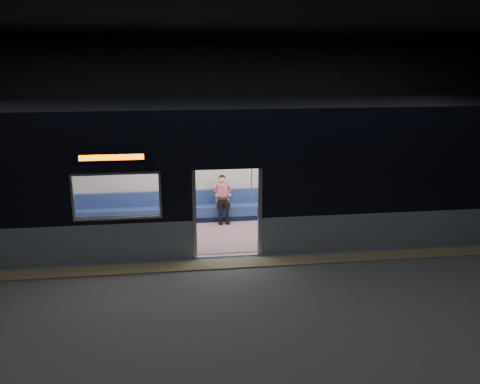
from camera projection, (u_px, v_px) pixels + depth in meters
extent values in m
cube|color=#47494C|center=(233.00, 275.00, 10.66)|extent=(24.00, 14.00, 0.01)
cube|color=black|center=(232.00, 26.00, 9.34)|extent=(24.00, 14.00, 0.04)
cube|color=black|center=(208.00, 116.00, 16.67)|extent=(24.00, 0.04, 5.00)
cube|color=black|center=(359.00, 368.00, 3.32)|extent=(24.00, 0.04, 5.00)
cube|color=#8C7F59|center=(230.00, 264.00, 11.18)|extent=(22.80, 0.50, 0.03)
cube|color=gray|center=(4.00, 248.00, 10.93)|extent=(8.30, 0.12, 0.90)
cube|color=gray|center=(428.00, 228.00, 12.17)|extent=(8.30, 0.12, 0.90)
cube|color=black|center=(435.00, 163.00, 11.75)|extent=(8.30, 0.12, 2.30)
cube|color=black|center=(227.00, 143.00, 10.98)|extent=(1.40, 0.12, 1.15)
cube|color=#B7BABC|center=(194.00, 215.00, 11.30)|extent=(0.08, 0.14, 2.05)
cube|color=#B7BABC|center=(260.00, 212.00, 11.49)|extent=(0.08, 0.14, 2.05)
cube|color=black|center=(112.00, 157.00, 10.65)|extent=(1.50, 0.04, 0.18)
cube|color=#F96500|center=(111.00, 157.00, 10.64)|extent=(1.34, 0.03, 0.12)
cube|color=beige|center=(216.00, 162.00, 14.00)|extent=(18.00, 0.12, 3.20)
cube|color=black|center=(220.00, 106.00, 12.18)|extent=(18.00, 3.00, 0.15)
cube|color=gray|center=(222.00, 234.00, 13.04)|extent=(17.76, 2.76, 0.04)
cube|color=beige|center=(221.00, 144.00, 12.43)|extent=(17.76, 2.76, 0.10)
cube|color=navy|center=(218.00, 212.00, 14.05)|extent=(11.00, 0.48, 0.41)
cube|color=navy|center=(217.00, 196.00, 14.13)|extent=(11.00, 0.10, 0.40)
cube|color=#6F515D|center=(82.00, 247.00, 11.52)|extent=(4.40, 0.48, 0.41)
cube|color=#6F515D|center=(361.00, 234.00, 12.36)|extent=(4.40, 0.48, 0.41)
cylinder|color=silver|center=(184.00, 205.00, 11.54)|extent=(0.04, 0.04, 2.26)
cylinder|color=silver|center=(182.00, 181.00, 13.70)|extent=(0.04, 0.04, 2.26)
cylinder|color=silver|center=(267.00, 202.00, 11.78)|extent=(0.04, 0.04, 2.26)
cylinder|color=silver|center=(252.00, 179.00, 13.94)|extent=(0.04, 0.04, 2.26)
cylinder|color=silver|center=(217.00, 152.00, 13.56)|extent=(11.00, 0.03, 0.03)
cube|color=black|center=(220.00, 205.00, 13.79)|extent=(0.15, 0.42, 0.14)
cube|color=black|center=(226.00, 205.00, 13.81)|extent=(0.15, 0.42, 0.14)
cylinder|color=black|center=(220.00, 216.00, 13.68)|extent=(0.10, 0.10, 0.43)
cylinder|color=black|center=(227.00, 216.00, 13.70)|extent=(0.10, 0.10, 0.43)
cube|color=#E37082|center=(222.00, 202.00, 13.96)|extent=(0.35, 0.19, 0.18)
cylinder|color=#E37082|center=(222.00, 191.00, 13.91)|extent=(0.40, 0.40, 0.46)
sphere|color=tan|center=(222.00, 180.00, 13.80)|extent=(0.19, 0.19, 0.19)
sphere|color=black|center=(222.00, 178.00, 13.83)|extent=(0.19, 0.19, 0.19)
cube|color=black|center=(223.00, 201.00, 13.70)|extent=(0.29, 0.26, 0.13)
cube|color=white|center=(282.00, 164.00, 14.18)|extent=(1.07, 0.03, 0.70)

